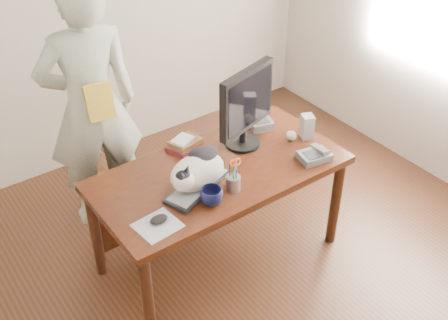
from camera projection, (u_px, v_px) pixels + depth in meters
room at (289, 130)px, 2.77m from camera, size 4.50×4.50×4.50m
desk at (212, 182)px, 3.65m from camera, size 1.60×0.80×0.75m
keyboard at (198, 186)px, 3.35m from camera, size 0.50×0.33×0.03m
cat at (196, 172)px, 3.27m from camera, size 0.44×0.33×0.26m
monitor at (246, 104)px, 3.55m from camera, size 0.48×0.30×0.55m
pen_cup at (233, 181)px, 3.31m from camera, size 0.10×0.10×0.22m
mousepad at (158, 226)px, 3.08m from camera, size 0.25×0.23×0.01m
mouse at (159, 219)px, 3.09m from camera, size 0.11×0.08×0.04m
coffee_mug at (212, 196)px, 3.21m from camera, size 0.18×0.18×0.10m
phone at (315, 155)px, 3.58m from camera, size 0.22×0.18×0.09m
speaker at (307, 127)px, 3.76m from camera, size 0.10×0.11×0.17m
baseball at (291, 136)px, 3.76m from camera, size 0.07×0.07×0.07m
book_stack at (185, 144)px, 3.68m from camera, size 0.25×0.21×0.08m
calculator at (259, 121)px, 3.92m from camera, size 0.20×0.24×0.06m
person at (91, 107)px, 3.79m from camera, size 0.74×0.54×1.86m
held_book at (100, 102)px, 3.60m from camera, size 0.19×0.13×0.24m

